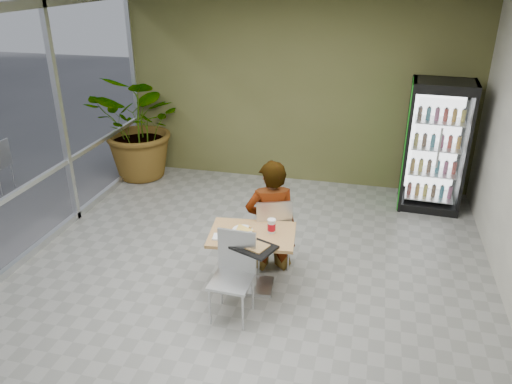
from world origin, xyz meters
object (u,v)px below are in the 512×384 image
at_px(soda_cup, 272,226).
at_px(potted_plant, 142,126).
at_px(chair_far, 273,228).
at_px(cafeteria_tray, 253,247).
at_px(beverage_fridge, 436,147).
at_px(chair_near, 234,268).
at_px(seated_woman, 271,226).
at_px(dining_table, 252,249).

distance_m(soda_cup, potted_plant, 4.14).
relative_size(chair_far, cafeteria_tray, 2.09).
bearing_deg(beverage_fridge, cafeteria_tray, -120.55).
distance_m(chair_near, potted_plant, 4.38).
relative_size(soda_cup, beverage_fridge, 0.08).
relative_size(chair_near, seated_woman, 0.56).
bearing_deg(potted_plant, chair_far, -40.47).
distance_m(dining_table, chair_far, 0.50).
distance_m(seated_woman, beverage_fridge, 3.19).
distance_m(chair_near, soda_cup, 0.68).
distance_m(beverage_fridge, potted_plant, 4.98).
relative_size(dining_table, cafeteria_tray, 2.22).
bearing_deg(beverage_fridge, chair_far, -127.58).
distance_m(dining_table, potted_plant, 4.06).
xyz_separation_m(dining_table, soda_cup, (0.21, 0.07, 0.30)).
relative_size(seated_woman, potted_plant, 0.91).
height_order(seated_woman, beverage_fridge, beverage_fridge).
xyz_separation_m(seated_woman, soda_cup, (0.10, -0.45, 0.25)).
bearing_deg(dining_table, cafeteria_tray, -74.90).
relative_size(soda_cup, potted_plant, 0.09).
xyz_separation_m(chair_far, beverage_fridge, (2.08, 2.40, 0.43)).
bearing_deg(dining_table, soda_cup, 18.58).
bearing_deg(chair_far, seated_woman, -73.14).
xyz_separation_m(cafeteria_tray, beverage_fridge, (2.14, 3.19, 0.25)).
xyz_separation_m(chair_near, beverage_fridge, (2.31, 3.36, 0.44)).
bearing_deg(dining_table, potted_plant, 133.05).
bearing_deg(potted_plant, beverage_fridge, -0.88).
distance_m(chair_near, cafeteria_tray, 0.30).
distance_m(chair_far, soda_cup, 0.48).
distance_m(seated_woman, potted_plant, 3.78).
bearing_deg(cafeteria_tray, chair_near, -134.25).
relative_size(seated_woman, beverage_fridge, 0.87).
relative_size(cafeteria_tray, potted_plant, 0.25).
bearing_deg(soda_cup, beverage_fridge, 54.31).
distance_m(cafeteria_tray, beverage_fridge, 3.85).
height_order(cafeteria_tray, beverage_fridge, beverage_fridge).
bearing_deg(soda_cup, seated_woman, 102.66).
height_order(soda_cup, cafeteria_tray, soda_cup).
xyz_separation_m(dining_table, chair_near, (-0.08, -0.49, 0.04)).
relative_size(chair_far, chair_near, 1.01).
distance_m(soda_cup, cafeteria_tray, 0.42).
bearing_deg(chair_near, chair_far, 79.26).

